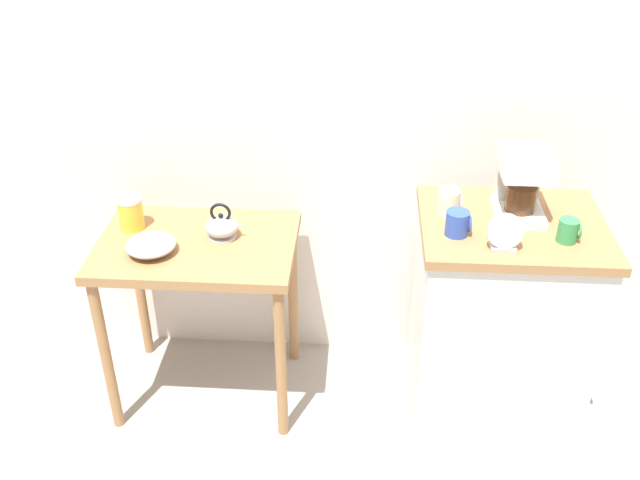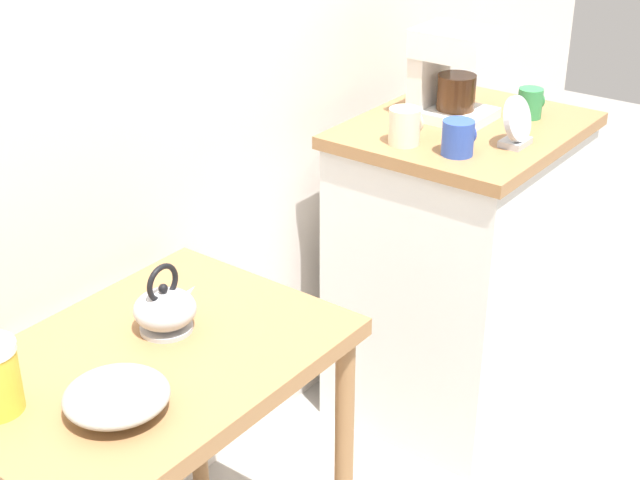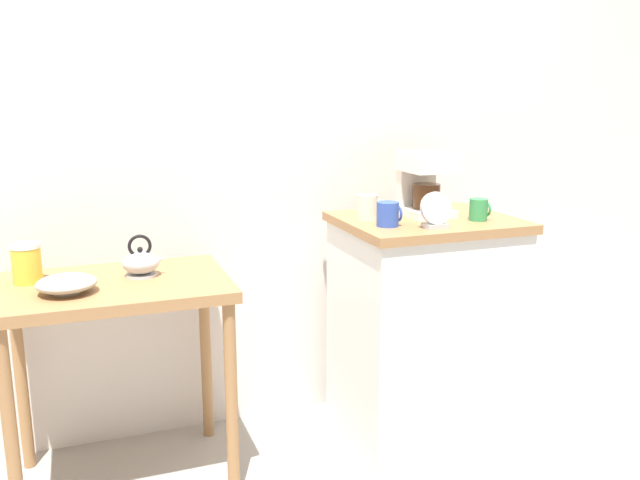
{
  "view_description": "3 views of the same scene",
  "coord_description": "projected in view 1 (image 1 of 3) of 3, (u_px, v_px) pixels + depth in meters",
  "views": [
    {
      "loc": [
        0.06,
        -2.36,
        2.25
      ],
      "look_at": [
        -0.08,
        -0.13,
        0.88
      ],
      "focal_mm": 39.88,
      "sensor_mm": 36.0,
      "label": 1
    },
    {
      "loc": [
        -1.6,
        -1.21,
        1.81
      ],
      "look_at": [
        -0.04,
        -0.03,
        0.83
      ],
      "focal_mm": 51.71,
      "sensor_mm": 36.0,
      "label": 2
    },
    {
      "loc": [
        -0.68,
        -2.36,
        1.43
      ],
      "look_at": [
        0.15,
        -0.11,
        0.89
      ],
      "focal_mm": 37.31,
      "sensor_mm": 36.0,
      "label": 3
    }
  ],
  "objects": [
    {
      "name": "ground_plane",
      "position": [
        340.0,
        393.0,
        3.19
      ],
      "size": [
        8.0,
        8.0,
        0.0
      ],
      "primitive_type": "plane",
      "color": "gray"
    },
    {
      "name": "back_wall",
      "position": [
        375.0,
        61.0,
        2.78
      ],
      "size": [
        4.4,
        0.1,
        2.8
      ],
      "primitive_type": "cube",
      "color": "silver",
      "rests_on": "ground_plane"
    },
    {
      "name": "wooden_table",
      "position": [
        199.0,
        266.0,
        2.87
      ],
      "size": [
        0.78,
        0.56,
        0.78
      ],
      "color": "#9E7044",
      "rests_on": "ground_plane"
    },
    {
      "name": "kitchen_counter",
      "position": [
        498.0,
        322.0,
        2.87
      ],
      "size": [
        0.69,
        0.57,
        0.93
      ],
      "color": "white",
      "rests_on": "ground_plane"
    },
    {
      "name": "bowl_stoneware",
      "position": [
        151.0,
        245.0,
        2.72
      ],
      "size": [
        0.19,
        0.19,
        0.06
      ],
      "color": "#9E998C",
      "rests_on": "wooden_table"
    },
    {
      "name": "teakettle",
      "position": [
        222.0,
        226.0,
        2.81
      ],
      "size": [
        0.16,
        0.13,
        0.15
      ],
      "color": "#B2B5BA",
      "rests_on": "wooden_table"
    },
    {
      "name": "canister_enamel",
      "position": [
        131.0,
        213.0,
        2.87
      ],
      "size": [
        0.1,
        0.1,
        0.14
      ],
      "color": "gold",
      "rests_on": "wooden_table"
    },
    {
      "name": "coffee_maker",
      "position": [
        522.0,
        179.0,
        2.62
      ],
      "size": [
        0.18,
        0.22,
        0.26
      ],
      "color": "white",
      "rests_on": "kitchen_counter"
    },
    {
      "name": "mug_tall_green",
      "position": [
        569.0,
        230.0,
        2.5
      ],
      "size": [
        0.08,
        0.07,
        0.09
      ],
      "color": "#338C4C",
      "rests_on": "kitchen_counter"
    },
    {
      "name": "mug_blue",
      "position": [
        458.0,
        223.0,
        2.53
      ],
      "size": [
        0.09,
        0.08,
        0.09
      ],
      "color": "#2D4CAD",
      "rests_on": "kitchen_counter"
    },
    {
      "name": "mug_small_cream",
      "position": [
        450.0,
        202.0,
        2.66
      ],
      "size": [
        0.09,
        0.08,
        0.1
      ],
      "color": "beige",
      "rests_on": "kitchen_counter"
    },
    {
      "name": "table_clock",
      "position": [
        505.0,
        235.0,
        2.44
      ],
      "size": [
        0.12,
        0.06,
        0.14
      ],
      "color": "#B2B5BA",
      "rests_on": "kitchen_counter"
    }
  ]
}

